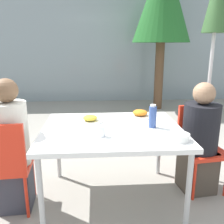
# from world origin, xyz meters

# --- Properties ---
(ground_plane) EXTENTS (24.00, 24.00, 0.00)m
(ground_plane) POSITION_xyz_m (0.00, 0.00, 0.00)
(ground_plane) COLOR gray
(building_facade) EXTENTS (10.00, 0.20, 3.00)m
(building_facade) POSITION_xyz_m (0.00, 4.53, 1.50)
(building_facade) COLOR #89999E
(building_facade) RESTS_ON ground
(dining_table) EXTENTS (1.25, 1.04, 0.73)m
(dining_table) POSITION_xyz_m (0.00, 0.00, 0.67)
(dining_table) COLOR white
(dining_table) RESTS_ON ground
(chair_left) EXTENTS (0.43, 0.43, 0.86)m
(chair_left) POSITION_xyz_m (-0.92, -0.14, 0.50)
(chair_left) COLOR red
(chair_left) RESTS_ON ground
(person_left) EXTENTS (0.30, 0.30, 1.19)m
(person_left) POSITION_xyz_m (-0.88, -0.06, 0.57)
(person_left) COLOR #383842
(person_left) RESTS_ON ground
(chair_right) EXTENTS (0.45, 0.45, 0.86)m
(chair_right) POSITION_xyz_m (0.92, 0.20, 0.50)
(chair_right) COLOR red
(chair_right) RESTS_ON ground
(person_right) EXTENTS (0.35, 0.35, 1.12)m
(person_right) POSITION_xyz_m (0.88, 0.12, 0.52)
(person_right) COLOR #473D33
(person_right) RESTS_ON ground
(closed_umbrella) EXTENTS (0.36, 0.36, 2.45)m
(closed_umbrella) POSITION_xyz_m (1.31, 0.95, 1.85)
(closed_umbrella) COLOR #333333
(closed_umbrella) RESTS_ON ground
(plate_0) EXTENTS (0.25, 0.25, 0.07)m
(plate_0) POSITION_xyz_m (-0.20, 0.20, 0.75)
(plate_0) COLOR white
(plate_0) RESTS_ON dining_table
(plate_1) EXTENTS (0.28, 0.28, 0.07)m
(plate_1) POSITION_xyz_m (0.32, 0.35, 0.75)
(plate_1) COLOR white
(plate_1) RESTS_ON dining_table
(bottle) EXTENTS (0.07, 0.07, 0.21)m
(bottle) POSITION_xyz_m (0.37, 0.00, 0.83)
(bottle) COLOR #334C8E
(bottle) RESTS_ON dining_table
(drinking_cup) EXTENTS (0.07, 0.07, 0.09)m
(drinking_cup) POSITION_xyz_m (-0.10, -0.20, 0.77)
(drinking_cup) COLOR white
(drinking_cup) RESTS_ON dining_table
(salad_bowl) EXTENTS (0.16, 0.16, 0.05)m
(salad_bowl) POSITION_xyz_m (0.51, -0.33, 0.75)
(salad_bowl) COLOR white
(salad_bowl) RESTS_ON dining_table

